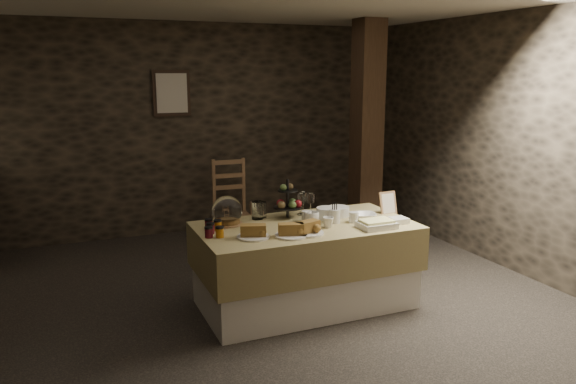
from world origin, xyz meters
name	(u,v)px	position (x,y,z in m)	size (l,w,h in m)	color
ground_plane	(252,303)	(0.00, 0.00, 0.00)	(5.50, 5.00, 0.01)	black
room_shell	(250,127)	(0.00, 0.00, 1.56)	(5.52, 5.02, 2.60)	black
buffet_table	(305,259)	(0.42, -0.21, 0.42)	(1.84, 0.98, 0.73)	white
chair	(231,202)	(0.46, 2.09, 0.42)	(0.46, 0.44, 0.74)	olive
timber_column	(367,132)	(1.93, 1.36, 1.30)	(0.30, 0.30, 2.60)	black
framed_picture	(172,93)	(-0.15, 2.47, 1.75)	(0.45, 0.04, 0.55)	black
plate_stack_a	(327,213)	(0.68, -0.10, 0.78)	(0.19, 0.19, 0.10)	silver
plate_stack_b	(338,211)	(0.81, -0.06, 0.77)	(0.20, 0.20, 0.09)	silver
cutlery_holder	(334,216)	(0.67, -0.25, 0.79)	(0.10, 0.10, 0.12)	silver
cup_a	(312,218)	(0.48, -0.20, 0.78)	(0.13, 0.13, 0.10)	silver
cup_b	(328,222)	(0.56, -0.36, 0.77)	(0.10, 0.10, 0.09)	silver
mug_c	(307,216)	(0.47, -0.12, 0.78)	(0.09, 0.09, 0.10)	silver
mug_d	(354,217)	(0.84, -0.30, 0.77)	(0.08, 0.08, 0.09)	silver
bowl	(365,216)	(0.99, -0.23, 0.75)	(0.20, 0.20, 0.05)	silver
cake_dome	(227,213)	(-0.20, 0.05, 0.83)	(0.26, 0.26, 0.26)	olive
fruit_stand	(288,203)	(0.37, 0.06, 0.87)	(0.25, 0.25, 0.35)	black
bread_platter_left	(253,233)	(-0.12, -0.40, 0.77)	(0.26, 0.26, 0.11)	silver
bread_platter_center	(291,231)	(0.17, -0.48, 0.77)	(0.26, 0.26, 0.11)	silver
bread_platter_right	(308,229)	(0.32, -0.47, 0.77)	(0.26, 0.26, 0.11)	silver
jam_jars	(213,229)	(-0.38, -0.17, 0.77)	(0.18, 0.32, 0.07)	#59111E
tart_dish	(377,224)	(0.92, -0.53, 0.76)	(0.30, 0.22, 0.07)	silver
square_dish	(399,220)	(1.19, -0.46, 0.75)	(0.14, 0.14, 0.04)	silver
menu_frame	(388,203)	(1.29, -0.13, 0.82)	(0.17, 0.02, 0.22)	olive
storage_jar_a	(257,210)	(0.10, 0.12, 0.81)	(0.10, 0.10, 0.16)	white
storage_jar_b	(262,210)	(0.16, 0.17, 0.80)	(0.09, 0.09, 0.14)	white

